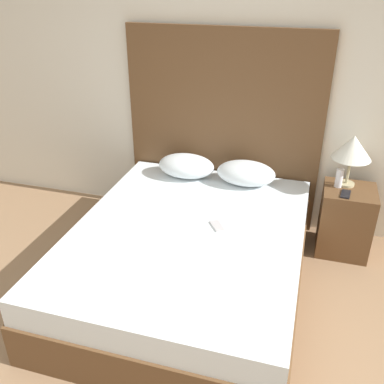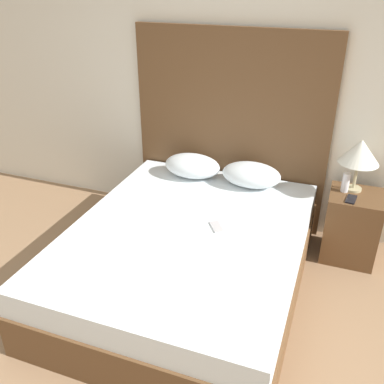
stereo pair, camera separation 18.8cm
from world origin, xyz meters
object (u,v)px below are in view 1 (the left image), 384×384
at_px(table_lamp, 353,148).
at_px(bed, 188,257).
at_px(phone_on_nightstand, 346,194).
at_px(phone_on_bed, 217,226).
at_px(nightstand, 345,220).

bearing_deg(table_lamp, bed, -140.63).
distance_m(table_lamp, phone_on_nightstand, 0.37).
bearing_deg(bed, phone_on_bed, 24.69).
height_order(bed, table_lamp, table_lamp).
relative_size(bed, phone_on_nightstand, 13.44).
height_order(table_lamp, phone_on_nightstand, table_lamp).
bearing_deg(phone_on_bed, bed, -155.31).
bearing_deg(phone_on_nightstand, phone_on_bed, -144.95).
bearing_deg(nightstand, table_lamp, 115.53).
bearing_deg(table_lamp, nightstand, -64.47).
relative_size(phone_on_bed, phone_on_nightstand, 1.04).
relative_size(table_lamp, phone_on_nightstand, 2.75).
xyz_separation_m(table_lamp, phone_on_nightstand, (-0.01, -0.18, -0.32)).
height_order(bed, phone_on_nightstand, phone_on_nightstand).
distance_m(bed, phone_on_bed, 0.34).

